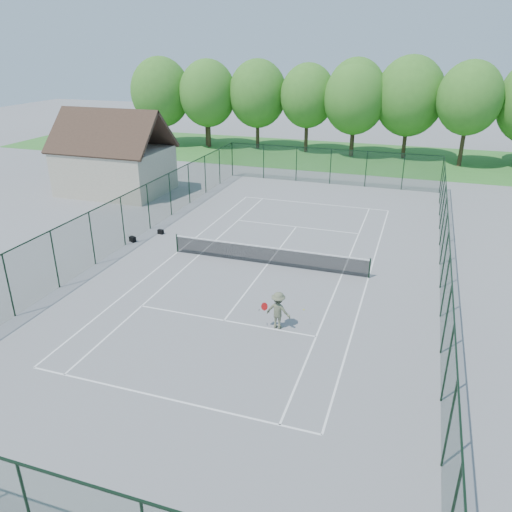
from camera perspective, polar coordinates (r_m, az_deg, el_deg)
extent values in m
plane|color=gray|center=(27.47, 1.33, -0.94)|extent=(140.00, 140.00, 0.00)
cube|color=#3A8130|center=(55.61, 10.76, 11.14)|extent=(80.00, 16.00, 0.01)
cube|color=white|center=(38.28, 6.67, 5.98)|extent=(10.97, 0.08, 0.01)
cube|color=white|center=(18.06, -10.43, -15.67)|extent=(10.97, 0.08, 0.01)
cube|color=white|center=(33.20, 4.63, 3.35)|extent=(8.23, 0.08, 0.01)
cube|color=white|center=(22.11, -3.66, -7.36)|extent=(8.23, 0.08, 0.01)
cube|color=white|center=(26.53, 12.72, -2.45)|extent=(0.08, 23.77, 0.01)
cube|color=white|center=(29.42, -8.92, 0.47)|extent=(0.08, 23.77, 0.01)
cube|color=white|center=(26.66, 9.81, -2.07)|extent=(0.08, 23.77, 0.01)
cube|color=white|center=(28.85, -6.50, 0.14)|extent=(0.08, 23.77, 0.01)
cube|color=white|center=(27.47, 1.33, -0.93)|extent=(0.08, 12.80, 0.01)
cylinder|color=black|center=(29.22, -9.01, 1.46)|extent=(0.08, 0.08, 1.10)
cylinder|color=black|center=(26.30, 12.86, -1.38)|extent=(0.08, 0.08, 1.10)
cube|color=black|center=(27.27, 1.34, 0.02)|extent=(11.00, 0.02, 0.96)
cube|color=white|center=(27.08, 1.35, 0.99)|extent=(11.00, 0.05, 0.07)
cube|color=#1C3A26|center=(43.70, 8.51, 10.07)|extent=(18.00, 0.02, 3.00)
cube|color=#1C3A26|center=(25.91, 20.72, -0.44)|extent=(0.02, 36.00, 3.00)
cube|color=#1C3A26|center=(30.61, -14.98, 3.85)|extent=(0.02, 36.00, 3.00)
cube|color=black|center=(43.39, 8.63, 12.00)|extent=(18.00, 0.05, 0.05)
cube|color=black|center=(12.55, -25.69, -20.54)|extent=(18.00, 0.05, 0.05)
cube|color=black|center=(25.39, 21.20, 2.67)|extent=(0.05, 36.00, 0.05)
cube|color=black|center=(30.17, -15.27, 6.54)|extent=(0.05, 36.00, 0.05)
cube|color=beige|center=(42.31, -15.77, 9.38)|extent=(8.00, 6.00, 3.50)
cube|color=#432F23|center=(42.93, -15.13, 14.08)|extent=(8.60, 3.27, 3.27)
cube|color=#432F23|center=(40.49, -17.46, 13.31)|extent=(8.60, 3.27, 3.27)
cylinder|color=#3F2E1D|center=(59.71, -5.41, 14.29)|extent=(0.40, 0.40, 4.20)
ellipsoid|color=#44882B|center=(59.24, -5.55, 18.02)|extent=(6.40, 6.40, 7.40)
cylinder|color=#3F2E1D|center=(55.23, 10.93, 13.26)|extent=(0.40, 0.40, 4.20)
ellipsoid|color=#44882B|center=(54.72, 11.25, 17.28)|extent=(6.40, 6.40, 7.40)
cube|color=black|center=(31.44, -13.92, 1.88)|extent=(0.48, 0.39, 0.33)
cube|color=black|center=(32.37, -10.84, 2.74)|extent=(0.40, 0.28, 0.28)
imported|color=#61654A|center=(21.17, 2.56, -6.22)|extent=(1.14, 0.75, 1.67)
sphere|color=gold|center=(21.30, 5.49, -6.13)|extent=(0.07, 0.07, 0.07)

